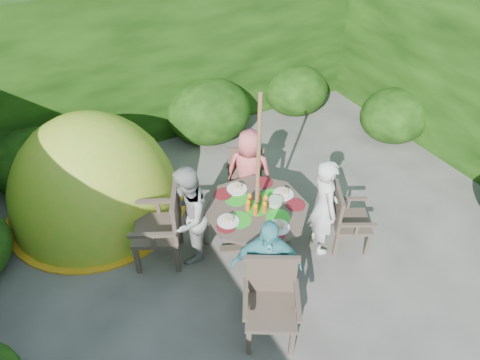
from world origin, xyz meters
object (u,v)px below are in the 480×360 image
garden_chair_left (164,225)px  child_right (324,207)px  parasol_pole (258,183)px  child_back (249,172)px  garden_chair_back (246,168)px  garden_chair_right (346,218)px  patio_table (257,215)px  child_front (266,267)px  dome_tent (100,206)px  garden_chair_front (271,300)px  child_left (188,216)px

garden_chair_left → child_right: 1.89m
parasol_pole → child_back: (0.32, 0.73, -0.48)m
garden_chair_back → parasol_pole: bearing=99.9°
parasol_pole → garden_chair_right: (1.02, -0.44, -0.65)m
parasol_pole → garden_chair_left: parasol_pole is taller
garden_chair_back → patio_table: bearing=100.1°
garden_chair_right → child_front: bearing=130.9°
patio_table → child_front: (-0.33, -0.73, 0.03)m
child_front → dome_tent: bearing=145.4°
garden_chair_right → child_back: (-0.69, 1.17, 0.18)m
garden_chair_front → dome_tent: 3.00m
patio_table → dome_tent: size_ratio=0.58×
garden_chair_front → dome_tent: bearing=141.9°
parasol_pole → child_back: size_ratio=1.77×
child_back → garden_chair_right: bearing=161.2°
garden_chair_back → child_back: bearing=101.5°
garden_chair_back → child_front: size_ratio=0.67×
child_right → child_front: size_ratio=1.05×
garden_chair_left → garden_chair_back: 1.55m
child_back → child_front: bearing=106.9°
parasol_pole → child_left: parasol_pole is taller
child_front → dome_tent: size_ratio=0.45×
child_right → child_back: 1.13m
garden_chair_left → parasol_pole: bearing=93.3°
child_right → garden_chair_left: bearing=81.6°
child_back → dome_tent: 2.19m
dome_tent → garden_chair_right: bearing=-47.1°
patio_table → garden_chair_left: 1.10m
garden_chair_back → child_back: child_back is taller
patio_table → parasol_pole: size_ratio=0.74×
garden_chair_right → child_right: 0.38m
parasol_pole → garden_chair_left: (-1.00, 0.43, -0.56)m
patio_table → child_front: child_front is taller
child_right → garden_chair_front: bearing=135.7°
child_left → patio_table: bearing=107.3°
patio_table → child_back: bearing=66.7°
patio_table → child_left: (-0.74, 0.32, 0.05)m
garden_chair_left → child_right: (1.73, -0.75, 0.12)m
garden_chair_back → dome_tent: 2.13m
garden_chair_right → child_back: child_back is taller
child_front → garden_chair_front: bearing=-82.0°
patio_table → child_left: bearing=156.4°
parasol_pole → child_left: bearing=156.4°
parasol_pole → garden_chair_back: bearing=67.0°
garden_chair_left → garden_chair_front: garden_chair_left is taller
garden_chair_back → dome_tent: (-1.94, 0.73, -0.45)m
patio_table → garden_chair_front: size_ratio=1.77×
child_front → garden_chair_left: bearing=150.0°
parasol_pole → child_back: parasol_pole is taller
garden_chair_front → child_right: size_ratio=0.69×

